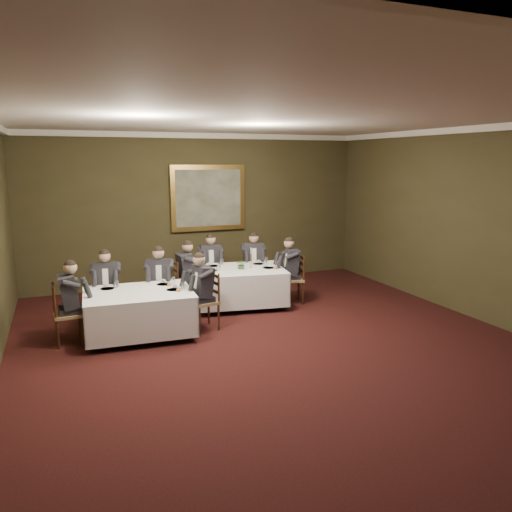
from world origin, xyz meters
TOP-DOWN VIEW (x-y plane):
  - ground at (0.00, 0.00)m, footprint 10.00×10.00m
  - ceiling at (0.00, 0.00)m, footprint 8.00×10.00m
  - back_wall at (0.00, 5.00)m, footprint 8.00×0.10m
  - right_wall at (4.00, 0.00)m, footprint 0.10×10.00m
  - crown_molding at (0.00, 0.00)m, footprint 8.00×10.00m
  - table_main at (0.22, 2.78)m, footprint 1.95×1.60m
  - table_second at (-1.94, 1.73)m, footprint 1.83×1.43m
  - chair_main_backleft at (-0.11, 3.75)m, footprint 0.49×0.47m
  - diner_main_backleft at (-0.11, 3.74)m, footprint 0.46×0.53m
  - chair_main_backright at (0.83, 3.60)m, footprint 0.53×0.52m
  - diner_main_backright at (0.82, 3.59)m, footprint 0.51×0.57m
  - chair_main_endleft at (-0.88, 2.95)m, footprint 0.45×0.47m
  - diner_main_endleft at (-0.87, 2.95)m, footprint 0.51×0.44m
  - chair_main_endright at (1.32, 2.60)m, footprint 0.51×0.53m
  - diner_main_endright at (1.31, 2.61)m, footprint 0.56×0.50m
  - chair_sec_backleft at (-2.36, 2.66)m, footprint 0.50×0.48m
  - diner_sec_backleft at (-2.36, 2.65)m, footprint 0.47×0.53m
  - chair_sec_backright at (-1.42, 2.61)m, footprint 0.53×0.52m
  - diner_sec_backright at (-1.42, 2.60)m, footprint 0.51×0.57m
  - chair_sec_endright at (-0.83, 1.68)m, footprint 0.49×0.51m
  - diner_sec_endright at (-0.84, 1.67)m, footprint 0.54×0.48m
  - chair_sec_endleft at (-3.05, 1.79)m, footprint 0.44×0.46m
  - diner_sec_endleft at (-3.04, 1.79)m, footprint 0.50×0.43m
  - centerpiece at (0.24, 2.73)m, footprint 0.25×0.23m
  - candlestick at (0.46, 2.80)m, footprint 0.06×0.06m
  - place_setting_table_main at (-0.14, 3.25)m, footprint 0.33×0.31m
  - place_setting_table_second at (-2.34, 2.15)m, footprint 0.33×0.31m
  - painting at (0.22, 4.94)m, footprint 1.78×0.09m

SIDE VIEW (x-z plane):
  - ground at x=0.00m, z-range 0.00..0.00m
  - chair_main_backleft at x=-0.11m, z-range -0.22..0.78m
  - chair_main_backright at x=0.83m, z-range -0.22..0.78m
  - chair_main_endleft at x=-0.88m, z-range -0.22..0.78m
  - chair_main_endright at x=1.32m, z-range -0.22..0.78m
  - chair_sec_backleft at x=-2.36m, z-range -0.22..0.78m
  - chair_sec_backright at x=-1.42m, z-range -0.22..0.78m
  - chair_sec_endright at x=-0.83m, z-range -0.22..0.78m
  - chair_sec_endleft at x=-3.05m, z-range -0.22..0.78m
  - table_main at x=0.22m, z-range 0.12..0.78m
  - table_second at x=-1.94m, z-range 0.12..0.78m
  - diner_main_backleft at x=-0.11m, z-range -0.16..1.19m
  - diner_main_backright at x=0.82m, z-range -0.16..1.19m
  - diner_main_endleft at x=-0.87m, z-range -0.16..1.19m
  - diner_main_endright at x=1.31m, z-range -0.16..1.19m
  - diner_sec_backleft at x=-2.36m, z-range -0.16..1.19m
  - diner_sec_backright at x=-1.42m, z-range -0.16..1.19m
  - diner_sec_endright at x=-0.84m, z-range -0.16..1.19m
  - diner_sec_endleft at x=-3.04m, z-range -0.16..1.19m
  - place_setting_table_main at x=-0.14m, z-range 0.73..0.87m
  - place_setting_table_second at x=-2.34m, z-range 0.73..0.87m
  - centerpiece at x=0.24m, z-range 0.77..1.00m
  - candlestick at x=0.46m, z-range 0.71..1.13m
  - back_wall at x=0.00m, z-range 0.00..3.50m
  - right_wall at x=4.00m, z-range 0.00..3.50m
  - painting at x=0.22m, z-range 1.25..2.79m
  - crown_molding at x=0.00m, z-range 3.38..3.50m
  - ceiling at x=0.00m, z-range 3.45..3.55m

